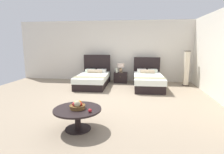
{
  "coord_description": "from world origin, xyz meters",
  "views": [
    {
      "loc": [
        0.71,
        -5.61,
        1.76
      ],
      "look_at": [
        -0.15,
        0.53,
        0.63
      ],
      "focal_mm": 30.07,
      "sensor_mm": 36.0,
      "label": 1
    }
  ],
  "objects_px": {
    "vase": "(117,70)",
    "loose_apple": "(90,111)",
    "fruit_bowl": "(77,106)",
    "table_lamp": "(121,66)",
    "bed_near_window": "(93,79)",
    "nightstand": "(121,78)",
    "floor_lamp_corner": "(186,68)",
    "bed_near_corner": "(148,80)",
    "coffee_table": "(78,114)"
  },
  "relations": [
    {
      "from": "coffee_table",
      "to": "loose_apple",
      "type": "xyz_separation_m",
      "value": [
        0.31,
        -0.17,
        0.14
      ]
    },
    {
      "from": "coffee_table",
      "to": "floor_lamp_corner",
      "type": "xyz_separation_m",
      "value": [
        3.18,
        4.54,
        0.38
      ]
    },
    {
      "from": "bed_near_window",
      "to": "table_lamp",
      "type": "distance_m",
      "value": 1.41
    },
    {
      "from": "vase",
      "to": "coffee_table",
      "type": "bearing_deg",
      "value": -93.14
    },
    {
      "from": "bed_near_window",
      "to": "fruit_bowl",
      "type": "bearing_deg",
      "value": -80.73
    },
    {
      "from": "bed_near_window",
      "to": "nightstand",
      "type": "bearing_deg",
      "value": 35.53
    },
    {
      "from": "fruit_bowl",
      "to": "floor_lamp_corner",
      "type": "relative_size",
      "value": 0.22
    },
    {
      "from": "nightstand",
      "to": "table_lamp",
      "type": "xyz_separation_m",
      "value": [
        -0.0,
        0.02,
        0.5
      ]
    },
    {
      "from": "bed_near_window",
      "to": "bed_near_corner",
      "type": "height_order",
      "value": "bed_near_window"
    },
    {
      "from": "bed_near_corner",
      "to": "vase",
      "type": "bearing_deg",
      "value": 151.21
    },
    {
      "from": "table_lamp",
      "to": "vase",
      "type": "relative_size",
      "value": 2.04
    },
    {
      "from": "coffee_table",
      "to": "floor_lamp_corner",
      "type": "height_order",
      "value": "floor_lamp_corner"
    },
    {
      "from": "bed_near_window",
      "to": "table_lamp",
      "type": "bearing_deg",
      "value": 36.22
    },
    {
      "from": "bed_near_corner",
      "to": "floor_lamp_corner",
      "type": "xyz_separation_m",
      "value": [
        1.57,
        0.57,
        0.43
      ]
    },
    {
      "from": "table_lamp",
      "to": "fruit_bowl",
      "type": "bearing_deg",
      "value": -95.11
    },
    {
      "from": "bed_near_corner",
      "to": "fruit_bowl",
      "type": "distance_m",
      "value": 4.3
    },
    {
      "from": "nightstand",
      "to": "loose_apple",
      "type": "relative_size",
      "value": 8.29
    },
    {
      "from": "nightstand",
      "to": "coffee_table",
      "type": "height_order",
      "value": "nightstand"
    },
    {
      "from": "table_lamp",
      "to": "loose_apple",
      "type": "bearing_deg",
      "value": -91.5
    },
    {
      "from": "bed_near_corner",
      "to": "fruit_bowl",
      "type": "relative_size",
      "value": 6.64
    },
    {
      "from": "fruit_bowl",
      "to": "vase",
      "type": "bearing_deg",
      "value": 86.95
    },
    {
      "from": "coffee_table",
      "to": "loose_apple",
      "type": "bearing_deg",
      "value": -28.53
    },
    {
      "from": "vase",
      "to": "loose_apple",
      "type": "xyz_separation_m",
      "value": [
        0.05,
        -4.87,
        -0.08
      ]
    },
    {
      "from": "table_lamp",
      "to": "coffee_table",
      "type": "relative_size",
      "value": 0.42
    },
    {
      "from": "fruit_bowl",
      "to": "table_lamp",
      "type": "bearing_deg",
      "value": 84.89
    },
    {
      "from": "bed_near_window",
      "to": "loose_apple",
      "type": "xyz_separation_m",
      "value": [
        0.95,
        -4.14,
        0.2
      ]
    },
    {
      "from": "coffee_table",
      "to": "fruit_bowl",
      "type": "height_order",
      "value": "fruit_bowl"
    },
    {
      "from": "vase",
      "to": "floor_lamp_corner",
      "type": "bearing_deg",
      "value": -3.33
    },
    {
      "from": "bed_near_window",
      "to": "nightstand",
      "type": "distance_m",
      "value": 1.33
    },
    {
      "from": "bed_near_window",
      "to": "floor_lamp_corner",
      "type": "relative_size",
      "value": 1.43
    },
    {
      "from": "loose_apple",
      "to": "bed_near_corner",
      "type": "bearing_deg",
      "value": 72.54
    },
    {
      "from": "table_lamp",
      "to": "coffee_table",
      "type": "bearing_deg",
      "value": -95.21
    },
    {
      "from": "coffee_table",
      "to": "bed_near_corner",
      "type": "bearing_deg",
      "value": 67.96
    },
    {
      "from": "coffee_table",
      "to": "fruit_bowl",
      "type": "relative_size",
      "value": 3.02
    },
    {
      "from": "bed_near_window",
      "to": "coffee_table",
      "type": "xyz_separation_m",
      "value": [
        0.64,
        -3.98,
        0.06
      ]
    },
    {
      "from": "bed_near_window",
      "to": "loose_apple",
      "type": "distance_m",
      "value": 4.26
    },
    {
      "from": "coffee_table",
      "to": "floor_lamp_corner",
      "type": "distance_m",
      "value": 5.55
    },
    {
      "from": "fruit_bowl",
      "to": "nightstand",
      "type": "bearing_deg",
      "value": 84.86
    },
    {
      "from": "nightstand",
      "to": "coffee_table",
      "type": "bearing_deg",
      "value": -95.24
    },
    {
      "from": "vase",
      "to": "coffee_table",
      "type": "xyz_separation_m",
      "value": [
        -0.26,
        -4.71,
        -0.22
      ]
    },
    {
      "from": "bed_near_window",
      "to": "table_lamp",
      "type": "xyz_separation_m",
      "value": [
        1.08,
        0.79,
        0.45
      ]
    },
    {
      "from": "bed_near_corner",
      "to": "vase",
      "type": "height_order",
      "value": "bed_near_corner"
    },
    {
      "from": "bed_near_window",
      "to": "vase",
      "type": "relative_size",
      "value": 10.34
    },
    {
      "from": "table_lamp",
      "to": "loose_apple",
      "type": "relative_size",
      "value": 5.76
    },
    {
      "from": "table_lamp",
      "to": "bed_near_window",
      "type": "bearing_deg",
      "value": -143.78
    },
    {
      "from": "table_lamp",
      "to": "nightstand",
      "type": "bearing_deg",
      "value": -90.0
    },
    {
      "from": "nightstand",
      "to": "fruit_bowl",
      "type": "xyz_separation_m",
      "value": [
        -0.43,
        -4.76,
        0.29
      ]
    },
    {
      "from": "vase",
      "to": "loose_apple",
      "type": "distance_m",
      "value": 4.88
    },
    {
      "from": "vase",
      "to": "fruit_bowl",
      "type": "relative_size",
      "value": 0.62
    },
    {
      "from": "vase",
      "to": "loose_apple",
      "type": "height_order",
      "value": "vase"
    }
  ]
}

